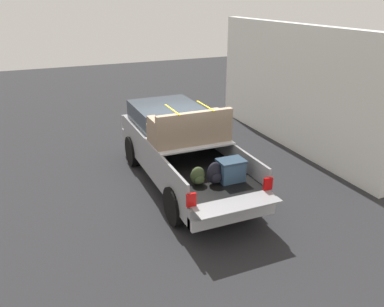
# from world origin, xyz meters

# --- Properties ---
(ground_plane) EXTENTS (40.00, 40.00, 0.00)m
(ground_plane) POSITION_xyz_m (0.00, 0.00, 0.00)
(ground_plane) COLOR #262628
(pickup_truck) EXTENTS (6.05, 2.06, 2.23)m
(pickup_truck) POSITION_xyz_m (0.37, -0.00, 0.98)
(pickup_truck) COLOR gray
(pickup_truck) RESTS_ON ground_plane
(building_facade) EXTENTS (8.22, 0.36, 3.92)m
(building_facade) POSITION_xyz_m (1.40, -4.35, 1.96)
(building_facade) COLOR white
(building_facade) RESTS_ON ground_plane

